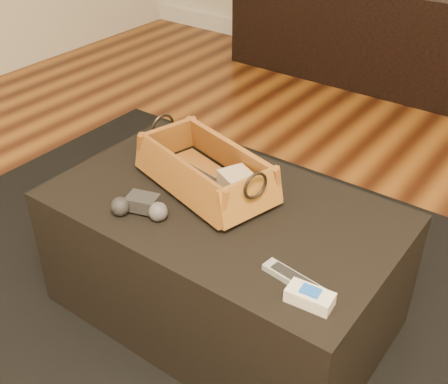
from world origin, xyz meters
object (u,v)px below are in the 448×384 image
Objects in this scene: wicker_basket at (206,172)px; game_controller at (141,206)px; cream_gadget at (310,297)px; media_cabinet at (354,29)px; tv_remote at (197,178)px; ottoman at (223,261)px; silver_remote at (294,279)px.

game_controller is (-0.06, -0.22, -0.03)m from wicker_basket.
game_controller is at bearing 177.33° from cream_gadget.
cream_gadget is at bearing -67.24° from media_cabinet.
wicker_basket is 0.23m from game_controller.
media_cabinet reaches higher than tv_remote.
tv_remote is at bearing -77.51° from media_cabinet.
cream_gadget is at bearing -26.93° from ottoman.
tv_remote is at bearing 156.68° from silver_remote.
media_cabinet is 2.20m from ottoman.
ottoman is 0.49m from cream_gadget.
media_cabinet is at bearing 112.76° from cream_gadget.
ottoman is at bearing -24.84° from wicker_basket.
tv_remote is 0.48× the size of wicker_basket.
game_controller is at bearing -105.04° from wicker_basket.
cream_gadget is at bearing -26.53° from wicker_basket.
game_controller is (-0.15, -0.17, 0.24)m from ottoman.
ottoman is (0.58, -2.12, -0.07)m from media_cabinet.
tv_remote is 0.04m from wicker_basket.
media_cabinet is 6.37× the size of tv_remote.
silver_remote is at bearing -25.70° from wicker_basket.
silver_remote is (0.48, 0.01, -0.02)m from game_controller.
wicker_basket is 0.47m from silver_remote.
silver_remote is (0.33, -0.16, 0.22)m from ottoman.
media_cabinet is 3.06× the size of wicker_basket.
game_controller is (-0.03, -0.21, -0.00)m from tv_remote.
cream_gadget is at bearing -31.87° from silver_remote.
tv_remote is 0.49m from silver_remote.
media_cabinet is 2.46m from silver_remote.
ottoman is 0.28m from wicker_basket.
wicker_basket reaches higher than silver_remote.
silver_remote is at bearing -13.90° from tv_remote.
wicker_basket reaches higher than tv_remote.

